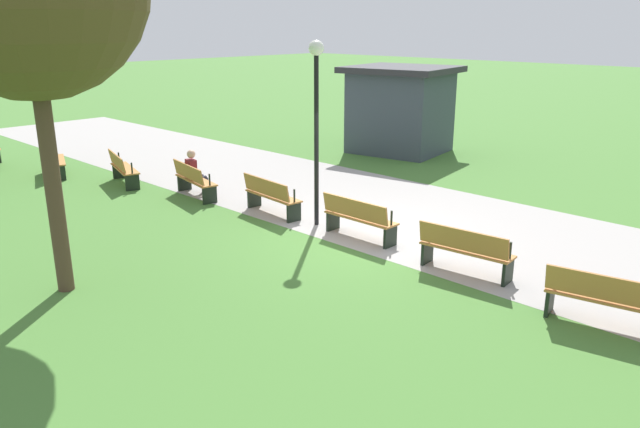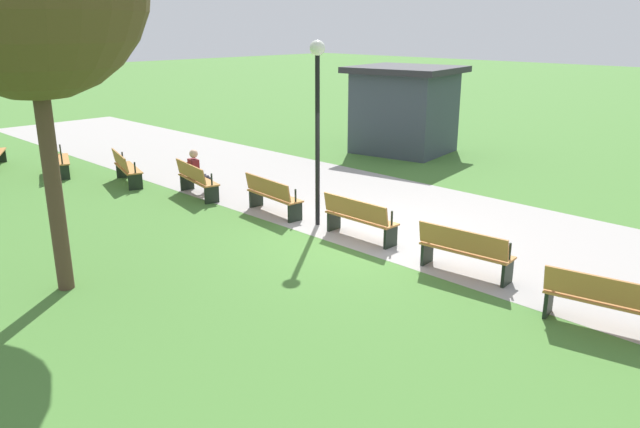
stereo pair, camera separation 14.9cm
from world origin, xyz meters
name	(u,v)px [view 1 (the left image)]	position (x,y,z in m)	size (l,w,h in m)	color
ground_plane	(360,238)	(0.00, 0.00, 0.00)	(120.00, 120.00, 0.00)	#477A33
path_paving	(418,217)	(0.00, 2.06, 0.00)	(40.53, 5.35, 0.01)	#A39E99
bench_1	(54,160)	(-10.15, -2.01, 0.47)	(1.74, 1.06, 0.89)	#B27538
bench_2	(122,168)	(-7.69, -1.17, 0.47)	(1.75, 0.93, 0.89)	#B27538
bench_3	(194,179)	(-5.17, -0.56, 0.47)	(1.75, 0.78, 0.89)	#B27538
bench_4	(271,195)	(-2.60, -0.19, 0.47)	(1.72, 0.63, 0.89)	#B27538
bench_5	(359,217)	(0.00, -0.07, 0.47)	(1.69, 0.47, 0.89)	#B27538
bench_6	(465,250)	(2.60, -0.19, 0.47)	(1.72, 0.63, 0.89)	#B27538
bench_7	(606,299)	(5.17, -0.56, 0.47)	(1.75, 0.78, 0.89)	#B27538
person_seated	(195,171)	(-5.36, -0.38, 0.64)	(0.40, 0.56, 1.20)	maroon
lamp_post	(316,99)	(-1.29, 0.01, 2.78)	(0.32, 0.32, 3.99)	black
kiosk	(400,109)	(-4.99, 7.93, 1.50)	(3.90, 3.69, 2.92)	#38424C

